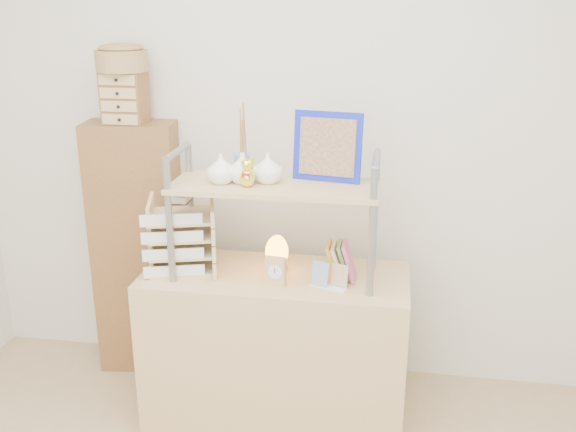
% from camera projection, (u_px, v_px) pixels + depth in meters
% --- Properties ---
extents(room_shell, '(3.42, 3.41, 2.61)m').
position_uv_depth(room_shell, '(222.00, 85.00, 1.84)').
color(room_shell, silver).
rests_on(room_shell, ground).
extents(desk, '(1.20, 0.50, 0.75)m').
position_uv_depth(desk, '(276.00, 347.00, 3.02)').
color(desk, tan).
rests_on(desk, ground).
extents(cabinet, '(0.48, 0.29, 1.35)m').
position_uv_depth(cabinet, '(139.00, 249.00, 3.39)').
color(cabinet, brown).
rests_on(cabinet, ground).
extents(hutch, '(0.90, 0.34, 0.72)m').
position_uv_depth(hutch, '(273.00, 184.00, 2.77)').
color(hutch, gray).
rests_on(hutch, desk).
extents(letter_tray, '(0.35, 0.35, 0.36)m').
position_uv_depth(letter_tray, '(182.00, 239.00, 2.92)').
color(letter_tray, tan).
rests_on(letter_tray, desk).
extents(salt_lamp, '(0.11, 0.11, 0.17)m').
position_uv_depth(salt_lamp, '(277.00, 253.00, 2.91)').
color(salt_lamp, brown).
rests_on(salt_lamp, desk).
extents(desk_clock, '(0.09, 0.05, 0.13)m').
position_uv_depth(desk_clock, '(276.00, 271.00, 2.77)').
color(desk_clock, tan).
rests_on(desk_clock, desk).
extents(postcard_stand, '(0.17, 0.10, 0.12)m').
position_uv_depth(postcard_stand, '(329.00, 281.00, 2.75)').
color(postcard_stand, white).
rests_on(postcard_stand, desk).
extents(drawer_chest, '(0.20, 0.16, 0.25)m').
position_uv_depth(drawer_chest, '(125.00, 98.00, 3.11)').
color(drawer_chest, brown).
rests_on(drawer_chest, cabinet).
extents(woven_basket, '(0.25, 0.25, 0.10)m').
position_uv_depth(woven_basket, '(122.00, 61.00, 3.06)').
color(woven_basket, brown).
rests_on(woven_basket, drawer_chest).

